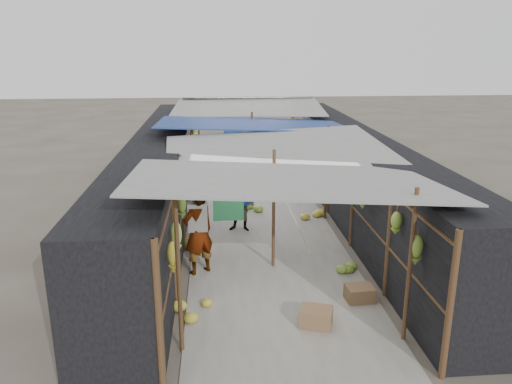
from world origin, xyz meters
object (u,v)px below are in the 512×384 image
object	(u,v)px
black_basin	(292,173)
vendor_elderly	(198,232)
vendor_seated	(293,161)
crate_near	(316,318)
shopper_blue	(242,205)

from	to	relation	value
black_basin	vendor_elderly	distance (m)	8.67
vendor_elderly	vendor_seated	distance (m)	8.97
black_basin	vendor_elderly	bearing A→B (deg)	-111.81
crate_near	vendor_elderly	xyz separation A→B (m)	(-2.05, 2.26, 0.76)
vendor_seated	shopper_blue	bearing A→B (deg)	-54.11
crate_near	black_basin	size ratio (longest dim) A/B	0.90
vendor_seated	vendor_elderly	bearing A→B (deg)	-54.80
crate_near	vendor_elderly	bearing A→B (deg)	150.52
black_basin	vendor_seated	distance (m)	0.50
black_basin	vendor_seated	bearing A→B (deg)	74.71
vendor_elderly	shopper_blue	xyz separation A→B (m)	(1.04, 2.42, -0.23)
vendor_elderly	shopper_blue	world-z (taller)	vendor_elderly
black_basin	shopper_blue	xyz separation A→B (m)	(-2.16, -5.59, 0.61)
crate_near	vendor_seated	bearing A→B (deg)	101.69
black_basin	vendor_elderly	xyz separation A→B (m)	(-3.21, -8.01, 0.84)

